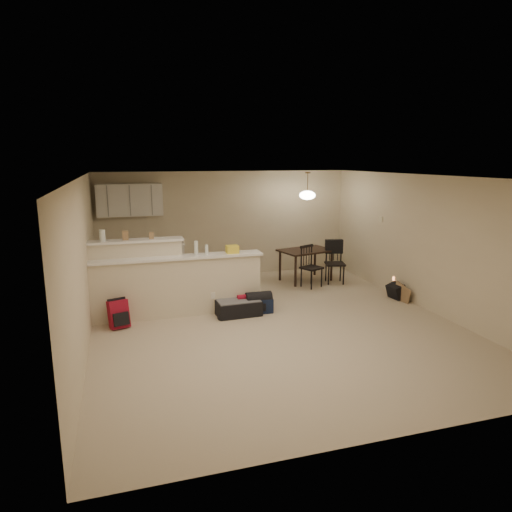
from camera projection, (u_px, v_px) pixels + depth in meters
name	position (u px, v px, depth m)	size (l,w,h in m)	color
room	(274.00, 252.00, 7.62)	(7.00, 7.02, 2.50)	#BCAC91
breakfast_bar	(163.00, 282.00, 8.18)	(3.08, 0.58, 1.39)	beige
upper_cabinets	(130.00, 200.00, 9.97)	(1.40, 0.34, 0.70)	white
kitchen_counter	(143.00, 265.00, 10.21)	(1.80, 0.60, 0.90)	white
thermostat	(381.00, 219.00, 9.87)	(0.02, 0.12, 0.12)	beige
jar	(102.00, 235.00, 7.85)	(0.10, 0.10, 0.20)	silver
cereal_box	(125.00, 236.00, 7.96)	(0.10, 0.07, 0.16)	#95734D
small_box	(151.00, 235.00, 8.09)	(0.08, 0.06, 0.12)	#95734D
bottle_a	(196.00, 248.00, 8.14)	(0.07, 0.07, 0.26)	silver
bottle_b	(207.00, 250.00, 8.21)	(0.06, 0.06, 0.18)	silver
bag_lump	(232.00, 249.00, 8.35)	(0.22, 0.18, 0.14)	#95734D
dining_table	(306.00, 253.00, 10.51)	(1.32, 1.03, 0.73)	black
pendant_lamp	(307.00, 195.00, 10.23)	(0.36, 0.36, 0.62)	brown
dining_chair_near	(312.00, 267.00, 10.02)	(0.40, 0.38, 0.92)	black
dining_chair_far	(335.00, 263.00, 10.33)	(0.42, 0.40, 0.96)	black
suitcase	(238.00, 307.00, 8.30)	(0.79, 0.51, 0.27)	black
red_backpack	(119.00, 314.00, 7.63)	(0.31, 0.20, 0.47)	maroon
navy_duffel	(259.00, 305.00, 8.41)	(0.50, 0.27, 0.27)	#121C38
black_daypack	(397.00, 292.00, 9.23)	(0.34, 0.24, 0.30)	black
cardboard_sheet	(402.00, 293.00, 9.05)	(0.45, 0.02, 0.34)	#95734D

